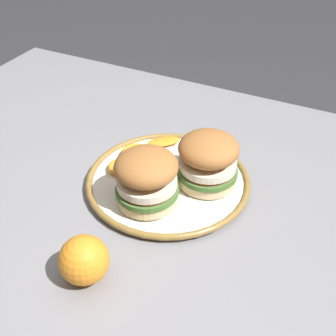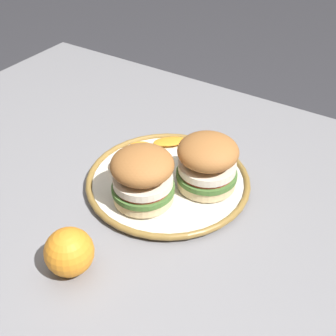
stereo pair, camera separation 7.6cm
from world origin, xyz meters
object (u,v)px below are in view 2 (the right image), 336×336
object	(u,v)px
sandwich_half_left	(207,162)
whole_orange	(69,252)
dinner_plate	(168,181)
dining_table	(140,232)
sandwich_half_right	(143,176)

from	to	relation	value
sandwich_half_left	whole_orange	size ratio (longest dim) A/B	2.02
dinner_plate	dining_table	bearing A→B (deg)	64.20
dining_table	sandwich_half_left	xyz separation A→B (m)	(-0.10, -0.08, 0.16)
dining_table	whole_orange	distance (m)	0.24
dining_table	sandwich_half_right	xyz separation A→B (m)	(-0.02, 0.01, 0.16)
dinner_plate	sandwich_half_right	size ratio (longest dim) A/B	2.03
dining_table	whole_orange	xyz separation A→B (m)	(-0.01, 0.19, 0.13)
dinner_plate	whole_orange	xyz separation A→B (m)	(0.01, 0.25, 0.03)
dinner_plate	sandwich_half_left	bearing A→B (deg)	-162.57
whole_orange	dining_table	bearing A→B (deg)	-85.72
dinner_plate	whole_orange	bearing A→B (deg)	86.79
sandwich_half_left	whole_orange	world-z (taller)	sandwich_half_left
dining_table	whole_orange	size ratio (longest dim) A/B	16.63
dining_table	whole_orange	bearing A→B (deg)	94.28
sandwich_half_left	dinner_plate	bearing A→B (deg)	17.43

